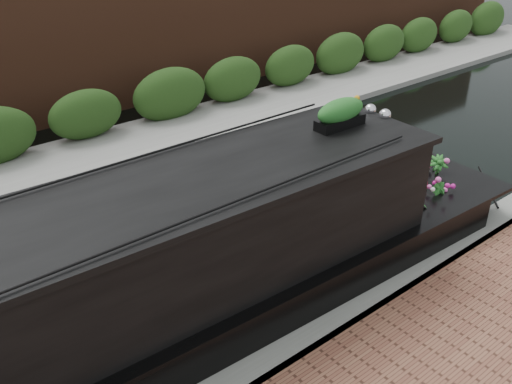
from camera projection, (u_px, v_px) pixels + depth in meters
ground at (210, 229)px, 10.41m from camera, size 80.00×80.00×0.00m
near_bank_coping at (343, 323)px, 8.17m from camera, size 40.00×0.60×0.50m
far_bank_path at (105, 156)px, 13.27m from camera, size 40.00×2.40×0.34m
far_hedge at (88, 144)px, 13.88m from camera, size 40.00×1.10×2.80m
far_brick_wall at (54, 120)px, 15.31m from camera, size 40.00×1.00×8.00m
narrowboat at (139, 298)px, 7.25m from camera, size 12.93×2.77×3.02m
rope_fender at (444, 189)px, 11.42m from camera, size 0.34×0.36×0.34m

